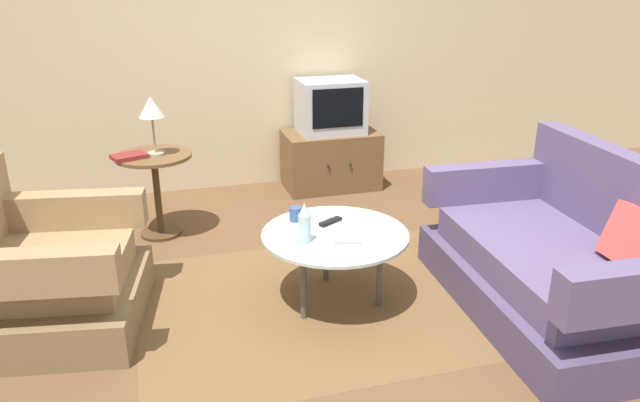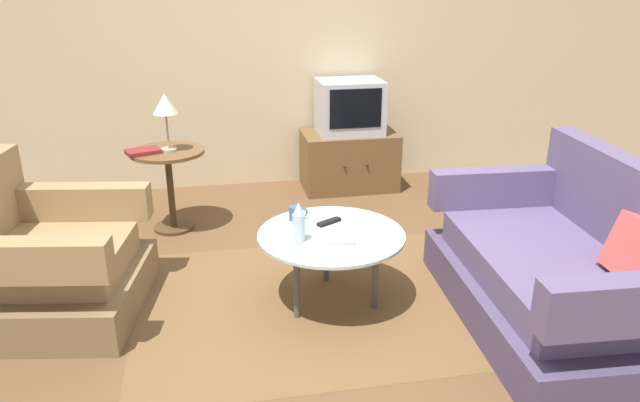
# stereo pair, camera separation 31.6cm
# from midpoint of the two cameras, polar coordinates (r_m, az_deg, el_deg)

# --- Properties ---
(ground_plane) EXTENTS (16.00, 16.00, 0.00)m
(ground_plane) POSITION_cam_midpoint_polar(r_m,az_deg,el_deg) (3.62, 1.47, -10.13)
(ground_plane) COLOR brown
(back_wall) EXTENTS (9.00, 0.12, 2.70)m
(back_wall) POSITION_cam_midpoint_polar(r_m,az_deg,el_deg) (5.46, -3.89, 15.48)
(back_wall) COLOR #CCB78E
(back_wall) RESTS_ON ground
(area_rug) EXTENTS (2.29, 1.66, 0.00)m
(area_rug) POSITION_cam_midpoint_polar(r_m,az_deg,el_deg) (3.70, 3.49, -9.35)
(area_rug) COLOR brown
(area_rug) RESTS_ON ground
(armchair) EXTENTS (1.06, 1.08, 0.88)m
(armchair) POSITION_cam_midpoint_polar(r_m,az_deg,el_deg) (3.73, -22.16, -5.64)
(armchair) COLOR brown
(armchair) RESTS_ON ground
(couch) EXTENTS (1.03, 1.67, 0.92)m
(couch) POSITION_cam_midpoint_polar(r_m,az_deg,el_deg) (3.68, 24.13, -6.25)
(couch) COLOR #4B3E5C
(couch) RESTS_ON ground
(coffee_table) EXTENTS (0.85, 0.85, 0.44)m
(coffee_table) POSITION_cam_midpoint_polar(r_m,az_deg,el_deg) (3.52, 3.66, -3.59)
(coffee_table) COLOR #B2C6C1
(coffee_table) RESTS_ON ground
(side_table) EXTENTS (0.54, 0.54, 0.62)m
(side_table) POSITION_cam_midpoint_polar(r_m,az_deg,el_deg) (4.61, -12.09, 2.60)
(side_table) COLOR brown
(side_table) RESTS_ON ground
(tv_stand) EXTENTS (0.83, 0.51, 0.51)m
(tv_stand) POSITION_cam_midpoint_polar(r_m,az_deg,el_deg) (5.48, 4.40, 3.79)
(tv_stand) COLOR brown
(tv_stand) RESTS_ON ground
(television) EXTENTS (0.56, 0.43, 0.46)m
(television) POSITION_cam_midpoint_polar(r_m,az_deg,el_deg) (5.37, 4.50, 8.80)
(television) COLOR #B7B7BC
(television) RESTS_ON tv_stand
(table_lamp) EXTENTS (0.18, 0.18, 0.42)m
(table_lamp) POSITION_cam_midpoint_polar(r_m,az_deg,el_deg) (4.46, -12.35, 8.62)
(table_lamp) COLOR #9E937A
(table_lamp) RESTS_ON side_table
(vase) EXTENTS (0.07, 0.07, 0.23)m
(vase) POSITION_cam_midpoint_polar(r_m,az_deg,el_deg) (3.36, 0.67, -2.06)
(vase) COLOR silver
(vase) RESTS_ON coffee_table
(mug) EXTENTS (0.12, 0.07, 0.09)m
(mug) POSITION_cam_midpoint_polar(r_m,az_deg,el_deg) (3.67, 0.14, -1.18)
(mug) COLOR #335184
(mug) RESTS_ON coffee_table
(tv_remote_dark) EXTENTS (0.16, 0.12, 0.02)m
(tv_remote_dark) POSITION_cam_midpoint_polar(r_m,az_deg,el_deg) (3.63, 3.35, -2.01)
(tv_remote_dark) COLOR black
(tv_remote_dark) RESTS_ON coffee_table
(tv_remote_silver) EXTENTS (0.16, 0.08, 0.02)m
(tv_remote_silver) POSITION_cam_midpoint_polar(r_m,az_deg,el_deg) (3.37, 4.69, -3.94)
(tv_remote_silver) COLOR #B2B2B7
(tv_remote_silver) RESTS_ON coffee_table
(book) EXTENTS (0.27, 0.23, 0.03)m
(book) POSITION_cam_midpoint_polar(r_m,az_deg,el_deg) (4.51, -14.36, 4.49)
(book) COLOR maroon
(book) RESTS_ON side_table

